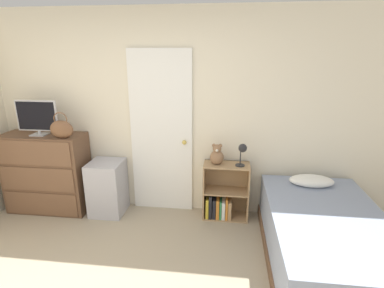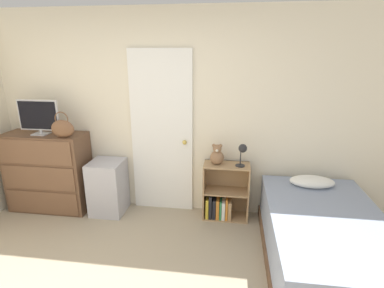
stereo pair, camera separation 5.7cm
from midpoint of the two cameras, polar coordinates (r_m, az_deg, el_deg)
name	(u,v)px [view 1 (the left image)]	position (r m, az deg, el deg)	size (l,w,h in m)	color
wall_back	(156,115)	(3.83, -7.38, 5.57)	(10.00, 0.06, 2.55)	beige
door_closed	(162,134)	(3.82, -6.25, 1.94)	(0.79, 0.09, 2.08)	white
dresser	(47,173)	(4.38, -26.20, -4.93)	(1.04, 0.44, 1.04)	brown
tv	(37,117)	(4.17, -27.78, 4.55)	(0.53, 0.16, 0.44)	#B7B7BC
handbag	(62,129)	(3.92, -23.97, 2.65)	(0.29, 0.11, 0.32)	brown
storage_bin	(108,188)	(4.08, -16.17, -7.99)	(0.42, 0.43, 0.70)	#ADADB7
bookshelf	(222,197)	(3.87, 5.37, -10.11)	(0.56, 0.29, 0.72)	tan
teddy_bear	(217,155)	(3.65, 4.32, -2.17)	(0.17, 0.17, 0.26)	#8C6647
desk_lamp	(242,150)	(3.58, 9.11, -1.22)	(0.13, 0.12, 0.28)	#262628
bed	(325,239)	(3.32, 23.58, -16.33)	(1.11, 1.89, 0.67)	brown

